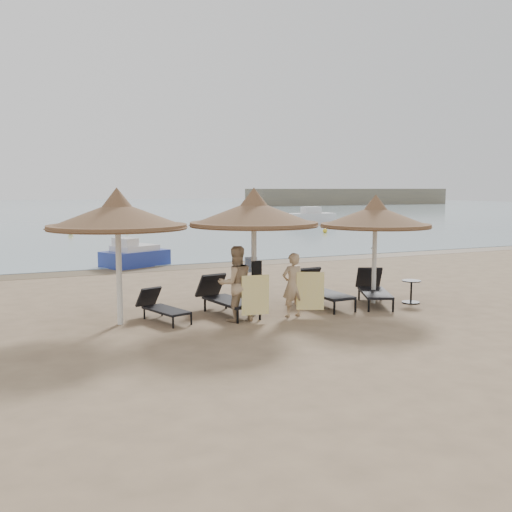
{
  "coord_description": "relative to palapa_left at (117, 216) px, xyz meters",
  "views": [
    {
      "loc": [
        -6.15,
        -12.21,
        3.11
      ],
      "look_at": [
        -0.11,
        1.2,
        1.36
      ],
      "focal_mm": 40.0,
      "sensor_mm": 36.0,
      "label": 1
    }
  ],
  "objects": [
    {
      "name": "ground",
      "position": [
        3.73,
        -0.76,
        -2.49
      ],
      "size": [
        160.0,
        160.0,
        0.0
      ],
      "primitive_type": "plane",
      "color": "#907658",
      "rests_on": "ground"
    },
    {
      "name": "sea",
      "position": [
        3.73,
        79.24,
        -2.48
      ],
      "size": [
        200.0,
        140.0,
        0.03
      ],
      "primitive_type": "cube",
      "color": "gray",
      "rests_on": "ground"
    },
    {
      "name": "wet_sand_strip",
      "position": [
        3.73,
        8.64,
        -2.49
      ],
      "size": [
        200.0,
        1.6,
        0.01
      ],
      "primitive_type": "cube",
      "color": "brown",
      "rests_on": "ground"
    },
    {
      "name": "palapa_left",
      "position": [
        0.0,
        0.0,
        0.0
      ],
      "size": [
        3.16,
        3.16,
        3.13
      ],
      "rotation": [
        0.0,
        0.0,
        -0.23
      ],
      "color": "silver",
      "rests_on": "ground"
    },
    {
      "name": "palapa_center",
      "position": [
        3.19,
        -0.38,
        -0.0
      ],
      "size": [
        3.16,
        3.16,
        3.13
      ],
      "rotation": [
        0.0,
        0.0,
        -0.21
      ],
      "color": "silver",
      "rests_on": "ground"
    },
    {
      "name": "palapa_right",
      "position": [
        6.76,
        -0.37,
        -0.15
      ],
      "size": [
        2.97,
        2.97,
        2.95
      ],
      "rotation": [
        0.0,
        0.0,
        -0.07
      ],
      "color": "silver",
      "rests_on": "ground"
    },
    {
      "name": "lounger_far_left",
      "position": [
        0.97,
        0.05,
        -2.16
      ],
      "size": [
        1.01,
        1.72,
        0.73
      ],
      "rotation": [
        0.0,
        0.0,
        0.31
      ],
      "color": "black",
      "rests_on": "ground"
    },
    {
      "name": "lounger_near_left",
      "position": [
        2.61,
        0.13,
        -2.08
      ],
      "size": [
        1.03,
        2.16,
        0.93
      ],
      "rotation": [
        0.0,
        0.0,
        0.17
      ],
      "color": "black",
      "rests_on": "ground"
    },
    {
      "name": "lounger_near_right",
      "position": [
        5.29,
        -0.01,
        -2.07
      ],
      "size": [
        0.8,
        2.16,
        0.95
      ],
      "rotation": [
        0.0,
        0.0,
        0.04
      ],
      "color": "black",
      "rests_on": "ground"
    },
    {
      "name": "lounger_far_right",
      "position": [
        6.73,
        -0.39,
        -2.08
      ],
      "size": [
        1.48,
        2.13,
        0.91
      ],
      "rotation": [
        0.0,
        0.0,
        -0.44
      ],
      "color": "black",
      "rests_on": "ground"
    },
    {
      "name": "side_table",
      "position": [
        7.7,
        -0.78,
        -2.2
      ],
      "size": [
        0.52,
        0.52,
        0.62
      ],
      "rotation": [
        0.0,
        0.0,
        -0.23
      ],
      "color": "black",
      "rests_on": "ground"
    },
    {
      "name": "person_left",
      "position": [
        2.56,
        -0.76,
        -1.46
      ],
      "size": [
        0.96,
        0.64,
        2.06
      ],
      "primitive_type": "imported",
      "rotation": [
        0.0,
        0.0,
        3.11
      ],
      "color": "tan",
      "rests_on": "ground"
    },
    {
      "name": "person_right",
      "position": [
        3.99,
        -0.9,
        -1.59
      ],
      "size": [
        0.86,
        0.58,
        1.81
      ],
      "primitive_type": "imported",
      "rotation": [
        0.0,
        0.0,
        3.2
      ],
      "color": "tan",
      "rests_on": "ground"
    },
    {
      "name": "towel_left",
      "position": [
        2.91,
        -1.11,
        -1.85
      ],
      "size": [
        0.67,
        0.09,
        0.94
      ],
      "rotation": [
        0.0,
        0.0,
        -0.1
      ],
      "color": "yellow",
      "rests_on": "ground"
    },
    {
      "name": "towel_right",
      "position": [
        4.34,
        -1.15,
        -1.85
      ],
      "size": [
        0.6,
        0.32,
        0.93
      ],
      "rotation": [
        0.0,
        0.0,
        -0.46
      ],
      "color": "yellow",
      "rests_on": "ground"
    },
    {
      "name": "bag_patterned",
      "position": [
        3.19,
        -0.2,
        -1.26
      ],
      "size": [
        0.31,
        0.15,
        0.37
      ],
      "rotation": [
        0.0,
        0.0,
        -0.18
      ],
      "color": "white",
      "rests_on": "ground"
    },
    {
      "name": "bag_dark",
      "position": [
        3.19,
        -0.54,
        -1.31
      ],
      "size": [
        0.26,
        0.12,
        0.35
      ],
      "rotation": [
        0.0,
        0.0,
        0.15
      ],
      "color": "black",
      "rests_on": "ground"
    },
    {
      "name": "pedal_boat",
      "position": [
        2.44,
        9.72,
        -2.06
      ],
      "size": [
        2.88,
        2.38,
        1.16
      ],
      "rotation": [
        0.0,
        0.0,
        0.43
      ],
      "color": "navy",
      "rests_on": "ground"
    },
    {
      "name": "buoy_mid",
      "position": [
        5.95,
        28.25,
        -2.33
      ],
      "size": [
        0.32,
        0.32,
        0.32
      ],
      "primitive_type": "sphere",
      "color": "yellow",
      "rests_on": "ground"
    },
    {
      "name": "buoy_right",
      "position": [
        18.22,
        21.13,
        -2.34
      ],
      "size": [
        0.32,
        0.32,
        0.32
      ],
      "primitive_type": "sphere",
      "color": "yellow",
      "rests_on": "ground"
    },
    {
      "name": "buoy_extra",
      "position": [
        1.9,
        26.96,
        -2.32
      ],
      "size": [
        0.36,
        0.36,
        0.36
      ],
      "primitive_type": "sphere",
      "color": "yellow",
      "rests_on": "ground"
    }
  ]
}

